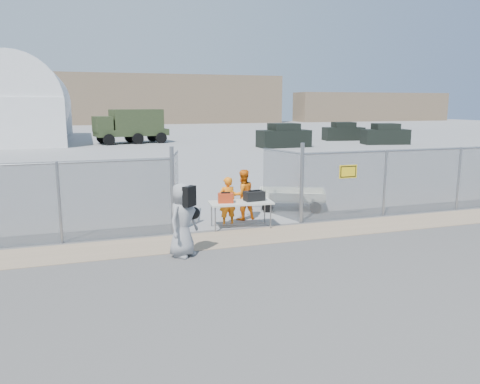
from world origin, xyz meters
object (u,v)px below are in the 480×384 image
object	(u,v)px
folding_table	(241,215)
utility_trailer	(292,199)
security_worker_left	(227,201)
visitor	(183,220)
security_worker_right	(243,195)

from	to	relation	value
folding_table	utility_trailer	distance (m)	3.12
security_worker_left	visitor	xyz separation A→B (m)	(-1.87, -2.50, 0.16)
folding_table	visitor	distance (m)	3.05
folding_table	security_worker_right	size ratio (longest dim) A/B	1.16
security_worker_left	security_worker_right	world-z (taller)	security_worker_right
security_worker_right	visitor	size ratio (longest dim) A/B	0.90
folding_table	security_worker_left	bearing A→B (deg)	130.55
security_worker_left	security_worker_right	bearing A→B (deg)	-148.13
security_worker_left	folding_table	bearing A→B (deg)	120.57
folding_table	security_worker_right	distance (m)	1.07
folding_table	utility_trailer	world-z (taller)	folding_table
folding_table	visitor	bearing A→B (deg)	-131.36
folding_table	security_worker_left	distance (m)	0.62
utility_trailer	security_worker_left	bearing A→B (deg)	-128.72
visitor	security_worker_left	bearing A→B (deg)	11.99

